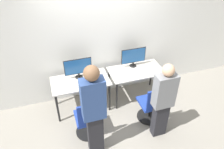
# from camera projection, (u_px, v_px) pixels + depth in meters

# --- Properties ---
(ground_plane) EXTENTS (20.00, 20.00, 0.00)m
(ground_plane) POSITION_uv_depth(u_px,v_px,m) (114.00, 111.00, 4.66)
(ground_plane) COLOR gray
(wall_back) EXTENTS (12.00, 0.05, 2.80)m
(wall_back) POSITION_uv_depth(u_px,v_px,m) (103.00, 36.00, 4.45)
(wall_back) COLOR silver
(wall_back) RESTS_ON ground_plane
(desk_left) EXTENTS (1.15, 0.64, 0.71)m
(desk_left) POSITION_uv_depth(u_px,v_px,m) (81.00, 84.00, 4.40)
(desk_left) COLOR #BCB7AD
(desk_left) RESTS_ON ground_plane
(monitor_left) EXTENTS (0.55, 0.15, 0.43)m
(monitor_left) POSITION_uv_depth(u_px,v_px,m) (78.00, 67.00, 4.32)
(monitor_left) COLOR black
(monitor_left) RESTS_ON desk_left
(keyboard_left) EXTENTS (0.45, 0.13, 0.02)m
(keyboard_left) POSITION_uv_depth(u_px,v_px,m) (82.00, 84.00, 4.24)
(keyboard_left) COLOR silver
(keyboard_left) RESTS_ON desk_left
(mouse_left) EXTENTS (0.06, 0.09, 0.03)m
(mouse_left) POSITION_uv_depth(u_px,v_px,m) (95.00, 81.00, 4.33)
(mouse_left) COLOR silver
(mouse_left) RESTS_ON desk_left
(office_chair_left) EXTENTS (0.48, 0.48, 0.87)m
(office_chair_left) POSITION_uv_depth(u_px,v_px,m) (88.00, 121.00, 3.95)
(office_chair_left) COLOR black
(office_chair_left) RESTS_ON ground_plane
(person_left) EXTENTS (0.36, 0.23, 1.75)m
(person_left) POSITION_uv_depth(u_px,v_px,m) (94.00, 109.00, 3.33)
(person_left) COLOR #232328
(person_left) RESTS_ON ground_plane
(desk_right) EXTENTS (1.15, 0.64, 0.71)m
(desk_right) POSITION_uv_depth(u_px,v_px,m) (136.00, 73.00, 4.70)
(desk_right) COLOR #BCB7AD
(desk_right) RESTS_ON ground_plane
(monitor_right) EXTENTS (0.55, 0.15, 0.43)m
(monitor_right) POSITION_uv_depth(u_px,v_px,m) (134.00, 57.00, 4.66)
(monitor_right) COLOR black
(monitor_right) RESTS_ON desk_right
(keyboard_right) EXTENTS (0.45, 0.13, 0.02)m
(keyboard_right) POSITION_uv_depth(u_px,v_px,m) (138.00, 73.00, 4.57)
(keyboard_right) COLOR silver
(keyboard_right) RESTS_ON desk_right
(mouse_right) EXTENTS (0.06, 0.09, 0.03)m
(mouse_right) POSITION_uv_depth(u_px,v_px,m) (152.00, 70.00, 4.62)
(mouse_right) COLOR silver
(mouse_right) RESTS_ON desk_right
(office_chair_right) EXTENTS (0.48, 0.48, 0.87)m
(office_chair_right) POSITION_uv_depth(u_px,v_px,m) (151.00, 106.00, 4.27)
(office_chair_right) COLOR black
(office_chair_right) RESTS_ON ground_plane
(person_right) EXTENTS (0.36, 0.20, 1.54)m
(person_right) POSITION_uv_depth(u_px,v_px,m) (163.00, 100.00, 3.70)
(person_right) COLOR #232328
(person_right) RESTS_ON ground_plane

